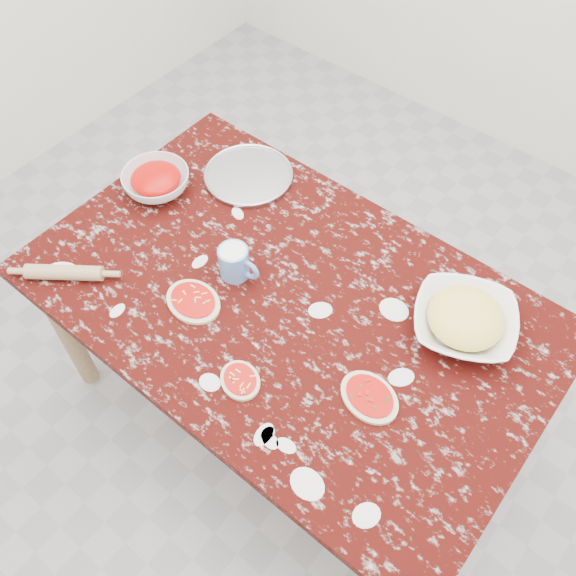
{
  "coord_description": "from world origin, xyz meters",
  "views": [
    {
      "loc": [
        0.68,
        -0.84,
        2.28
      ],
      "look_at": [
        0.0,
        0.0,
        0.8
      ],
      "focal_mm": 38.21,
      "sensor_mm": 36.0,
      "label": 1
    }
  ],
  "objects_px": {
    "sauce_bowl": "(156,182)",
    "rolling_pin": "(64,272)",
    "pizza_tray": "(249,176)",
    "cheese_bowl": "(464,322)",
    "flour_mug": "(235,262)",
    "worktable": "(288,313)"
  },
  "relations": [
    {
      "from": "cheese_bowl",
      "to": "flour_mug",
      "type": "bearing_deg",
      "value": -157.81
    },
    {
      "from": "worktable",
      "to": "flour_mug",
      "type": "bearing_deg",
      "value": -170.74
    },
    {
      "from": "rolling_pin",
      "to": "pizza_tray",
      "type": "bearing_deg",
      "value": 78.17
    },
    {
      "from": "cheese_bowl",
      "to": "flour_mug",
      "type": "relative_size",
      "value": 2.11
    },
    {
      "from": "sauce_bowl",
      "to": "flour_mug",
      "type": "height_order",
      "value": "flour_mug"
    },
    {
      "from": "flour_mug",
      "to": "rolling_pin",
      "type": "bearing_deg",
      "value": -139.31
    },
    {
      "from": "cheese_bowl",
      "to": "rolling_pin",
      "type": "bearing_deg",
      "value": -149.86
    },
    {
      "from": "rolling_pin",
      "to": "worktable",
      "type": "bearing_deg",
      "value": 32.65
    },
    {
      "from": "worktable",
      "to": "flour_mug",
      "type": "height_order",
      "value": "flour_mug"
    },
    {
      "from": "cheese_bowl",
      "to": "worktable",
      "type": "bearing_deg",
      "value": -153.21
    },
    {
      "from": "worktable",
      "to": "flour_mug",
      "type": "xyz_separation_m",
      "value": [
        -0.19,
        -0.03,
        0.14
      ]
    },
    {
      "from": "pizza_tray",
      "to": "rolling_pin",
      "type": "relative_size",
      "value": 1.29
    },
    {
      "from": "flour_mug",
      "to": "rolling_pin",
      "type": "height_order",
      "value": "flour_mug"
    },
    {
      "from": "cheese_bowl",
      "to": "flour_mug",
      "type": "height_order",
      "value": "flour_mug"
    },
    {
      "from": "cheese_bowl",
      "to": "pizza_tray",
      "type": "bearing_deg",
      "value": 174.62
    },
    {
      "from": "sauce_bowl",
      "to": "rolling_pin",
      "type": "distance_m",
      "value": 0.46
    },
    {
      "from": "pizza_tray",
      "to": "sauce_bowl",
      "type": "xyz_separation_m",
      "value": [
        -0.21,
        -0.25,
        0.03
      ]
    },
    {
      "from": "sauce_bowl",
      "to": "rolling_pin",
      "type": "height_order",
      "value": "sauce_bowl"
    },
    {
      "from": "pizza_tray",
      "to": "sauce_bowl",
      "type": "relative_size",
      "value": 1.33
    },
    {
      "from": "pizza_tray",
      "to": "worktable",
      "type": "bearing_deg",
      "value": -36.0
    },
    {
      "from": "pizza_tray",
      "to": "rolling_pin",
      "type": "height_order",
      "value": "rolling_pin"
    },
    {
      "from": "pizza_tray",
      "to": "sauce_bowl",
      "type": "bearing_deg",
      "value": -129.79
    }
  ]
}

